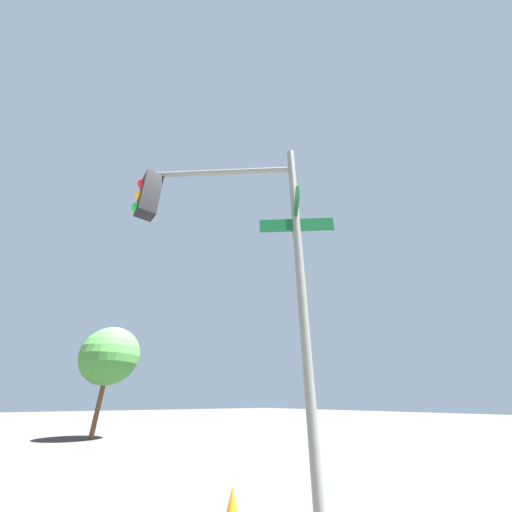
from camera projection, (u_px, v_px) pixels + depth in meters
traffic_signal_near at (223, 234)px, 4.16m from camera, size 2.12×2.46×5.61m
street_tree at (110, 356)px, 15.72m from camera, size 3.14×3.14×5.59m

